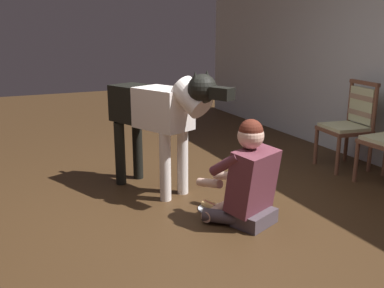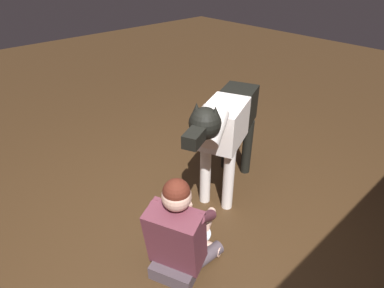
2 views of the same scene
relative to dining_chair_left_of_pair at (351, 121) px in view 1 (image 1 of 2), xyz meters
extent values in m
plane|color=#3B2715|center=(0.53, -2.10, -0.54)|extent=(15.58, 15.58, 0.00)
cylinder|color=brown|center=(0.17, -0.32, -0.33)|extent=(0.04, 0.04, 0.42)
cylinder|color=brown|center=(-0.24, -0.27, -0.33)|extent=(0.04, 0.04, 0.42)
cylinder|color=brown|center=(0.22, 0.10, -0.33)|extent=(0.04, 0.04, 0.42)
cylinder|color=brown|center=(-0.19, 0.15, -0.33)|extent=(0.04, 0.04, 0.42)
cube|color=brown|center=(-0.01, -0.09, -0.10)|extent=(0.51, 0.51, 0.04)
cube|color=#BEC091|center=(-0.01, -0.09, -0.06)|extent=(0.47, 0.47, 0.04)
cylinder|color=brown|center=(0.22, 0.10, 0.18)|extent=(0.04, 0.04, 0.52)
cylinder|color=brown|center=(-0.19, 0.15, 0.18)|extent=(0.04, 0.04, 0.52)
cube|color=brown|center=(0.01, 0.12, 0.42)|extent=(0.46, 0.10, 0.04)
cube|color=#BEC091|center=(0.01, 0.12, 0.17)|extent=(0.38, 0.10, 0.40)
cube|color=#A07F66|center=(0.01, 0.12, 0.26)|extent=(0.39, 0.10, 0.06)
cube|color=#A07F66|center=(0.01, 0.12, 0.08)|extent=(0.39, 0.10, 0.06)
cylinder|color=brown|center=(0.41, -0.30, -0.33)|extent=(0.04, 0.04, 0.42)
cube|color=#493E45|center=(0.84, -1.79, -0.48)|extent=(0.36, 0.41, 0.12)
cylinder|color=#493E45|center=(0.76, -2.00, -0.48)|extent=(0.35, 0.37, 0.11)
cylinder|color=beige|center=(0.59, -1.99, -0.48)|extent=(0.25, 0.36, 0.09)
cylinder|color=#493E45|center=(0.63, -1.71, -0.48)|extent=(0.40, 0.12, 0.11)
cylinder|color=beige|center=(0.52, -1.84, -0.48)|extent=(0.21, 0.37, 0.09)
cube|color=brown|center=(0.81, -1.80, -0.17)|extent=(0.42, 0.48, 0.53)
cylinder|color=brown|center=(0.75, -2.02, -0.02)|extent=(0.30, 0.19, 0.24)
cylinder|color=beige|center=(0.55, -2.06, -0.24)|extent=(0.28, 0.14, 0.12)
cylinder|color=brown|center=(0.61, -1.70, -0.02)|extent=(0.30, 0.19, 0.24)
cylinder|color=beige|center=(0.45, -1.83, -0.24)|extent=(0.27, 0.20, 0.12)
sphere|color=beige|center=(0.78, -1.82, 0.19)|extent=(0.21, 0.21, 0.21)
sphere|color=#532015|center=(0.78, -1.82, 0.23)|extent=(0.19, 0.19, 0.19)
cylinder|color=silver|center=(-0.04, -2.05, -0.22)|extent=(0.10, 0.10, 0.64)
cylinder|color=silver|center=(0.06, -2.26, -0.22)|extent=(0.10, 0.10, 0.64)
cylinder|color=black|center=(-0.63, -2.31, -0.22)|extent=(0.10, 0.10, 0.64)
cylinder|color=black|center=(-0.54, -2.52, -0.22)|extent=(0.10, 0.10, 0.64)
cube|color=silver|center=(-0.12, -2.21, 0.29)|extent=(0.60, 0.51, 0.37)
cube|color=black|center=(-0.47, -2.36, 0.29)|extent=(0.53, 0.47, 0.36)
cylinder|color=silver|center=(0.21, -2.07, 0.43)|extent=(0.43, 0.36, 0.36)
sphere|color=black|center=(0.32, -2.02, 0.51)|extent=(0.25, 0.25, 0.25)
cube|color=black|center=(0.51, -1.93, 0.50)|extent=(0.22, 0.18, 0.10)
cone|color=black|center=(0.28, -1.95, 0.61)|extent=(0.11, 0.11, 0.11)
cone|color=black|center=(0.34, -2.09, 0.61)|extent=(0.11, 0.11, 0.11)
cylinder|color=black|center=(-0.69, -2.46, 0.25)|extent=(0.32, 0.17, 0.22)
cylinder|color=silver|center=(0.42, -1.97, -0.54)|extent=(0.23, 0.23, 0.01)
cylinder|color=tan|center=(0.43, -1.99, -0.51)|extent=(0.18, 0.09, 0.05)
cylinder|color=tan|center=(0.42, -1.95, -0.51)|extent=(0.18, 0.09, 0.05)
cylinder|color=#AA503C|center=(0.42, -1.97, -0.50)|extent=(0.19, 0.08, 0.04)
camera|label=1|loc=(3.56, -3.59, 1.01)|focal=40.37mm
camera|label=2|loc=(1.86, -0.49, 1.63)|focal=30.32mm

